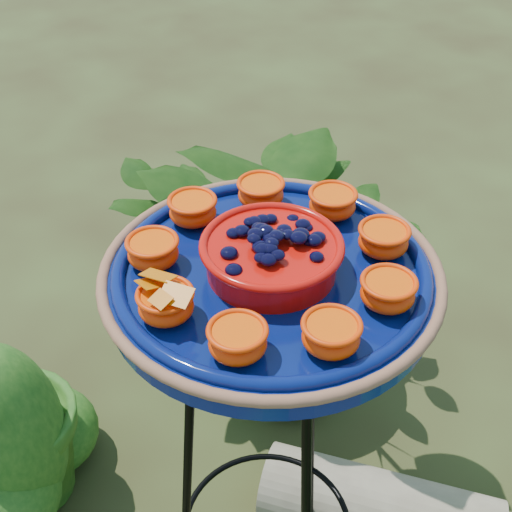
% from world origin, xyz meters
% --- Properties ---
extents(tripod_stand, '(0.45, 0.45, 0.97)m').
position_xyz_m(tripod_stand, '(0.08, 0.06, 0.59)').
color(tripod_stand, black).
rests_on(tripod_stand, ground).
extents(feeder_dish, '(0.63, 0.63, 0.12)m').
position_xyz_m(feeder_dish, '(0.08, 0.05, 1.02)').
color(feeder_dish, '#071455').
rests_on(feeder_dish, tripod_stand).
extents(driftwood_log, '(0.58, 0.51, 0.19)m').
position_xyz_m(driftwood_log, '(0.09, 0.40, 0.10)').
color(driftwood_log, tan).
rests_on(driftwood_log, ground).
extents(shrub_back_left, '(1.07, 1.01, 0.93)m').
position_xyz_m(shrub_back_left, '(-0.51, 0.53, 0.47)').
color(shrub_back_left, '#1B4B14').
rests_on(shrub_back_left, ground).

